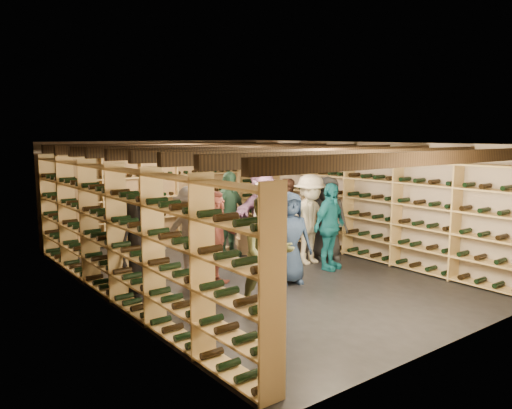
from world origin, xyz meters
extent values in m
plane|color=black|center=(0.00, 0.00, 0.00)|extent=(8.00, 8.00, 0.00)
cube|color=tan|center=(0.00, 4.00, 1.20)|extent=(5.50, 0.02, 2.40)
cube|color=tan|center=(0.00, -4.00, 1.20)|extent=(5.50, 0.02, 2.40)
cube|color=tan|center=(-2.75, 0.00, 1.20)|extent=(0.02, 8.00, 2.40)
cube|color=tan|center=(2.75, 0.00, 1.20)|extent=(0.02, 8.00, 2.40)
cube|color=beige|center=(0.00, 0.00, 2.40)|extent=(5.50, 8.00, 0.01)
cube|color=black|center=(0.00, -3.50, 2.26)|extent=(5.40, 0.12, 0.18)
cube|color=black|center=(0.00, -2.62, 2.26)|extent=(5.40, 0.12, 0.18)
cube|color=black|center=(0.00, -1.75, 2.26)|extent=(5.40, 0.12, 0.18)
cube|color=black|center=(0.00, -0.88, 2.26)|extent=(5.40, 0.12, 0.18)
cube|color=black|center=(0.00, 0.00, 2.26)|extent=(5.40, 0.12, 0.18)
cube|color=black|center=(0.00, 0.88, 2.26)|extent=(5.40, 0.12, 0.18)
cube|color=black|center=(0.00, 1.75, 2.26)|extent=(5.40, 0.12, 0.18)
cube|color=black|center=(0.00, 2.62, 2.26)|extent=(5.40, 0.12, 0.18)
cube|color=black|center=(0.00, 3.50, 2.26)|extent=(5.40, 0.12, 0.18)
cube|color=tan|center=(-2.57, 0.00, 1.07)|extent=(0.32, 7.50, 2.15)
cube|color=tan|center=(2.57, 0.00, 1.07)|extent=(0.32, 7.50, 2.15)
cube|color=tan|center=(0.00, 3.83, 1.07)|extent=(4.70, 0.30, 2.15)
cube|color=tan|center=(0.01, 1.77, 0.09)|extent=(0.56, 0.43, 0.17)
cube|color=tan|center=(0.01, 1.77, 0.26)|extent=(0.56, 0.43, 0.17)
cube|color=tan|center=(0.01, 1.77, 0.43)|extent=(0.56, 0.43, 0.17)
cube|color=tan|center=(0.01, 1.77, 0.59)|extent=(0.56, 0.43, 0.17)
cube|color=tan|center=(0.01, 1.77, 0.77)|extent=(0.56, 0.43, 0.17)
cube|color=tan|center=(0.90, 1.30, 0.09)|extent=(0.59, 0.50, 0.17)
cube|color=tan|center=(0.90, 1.30, 0.26)|extent=(0.59, 0.50, 0.17)
cube|color=tan|center=(0.90, 1.30, 0.43)|extent=(0.59, 0.50, 0.17)
cube|color=tan|center=(0.21, 1.53, 0.09)|extent=(0.59, 0.50, 0.17)
imported|color=black|center=(-2.18, 0.07, 0.81)|extent=(0.89, 0.68, 1.62)
imported|color=#4E5431|center=(-1.02, -1.73, 0.84)|extent=(0.98, 0.86, 1.69)
imported|color=beige|center=(1.35, -0.11, 0.89)|extent=(1.19, 0.74, 1.78)
imported|color=#17727F|center=(1.33, -0.66, 0.83)|extent=(1.04, 0.62, 1.66)
imported|color=brown|center=(-1.00, -0.23, 0.83)|extent=(1.60, 1.09, 1.66)
imported|color=#1C2B47|center=(0.14, -0.87, 0.80)|extent=(0.90, 0.73, 1.59)
imported|color=gray|center=(0.53, 0.35, 0.83)|extent=(0.61, 0.41, 1.65)
imported|color=#42271B|center=(1.33, 0.50, 0.83)|extent=(0.97, 0.86, 1.66)
imported|color=#B1A8A3|center=(-1.10, 0.32, 0.83)|extent=(1.23, 0.99, 1.67)
imported|color=#274B36|center=(0.36, 1.30, 0.90)|extent=(1.13, 0.70, 1.80)
imported|color=#8B5C89|center=(0.86, 0.79, 0.93)|extent=(1.78, 0.71, 1.87)
imported|color=#2E2F32|center=(1.89, -0.05, 0.86)|extent=(0.99, 0.85, 1.71)
camera|label=1|loc=(-5.39, -7.21, 2.57)|focal=35.00mm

